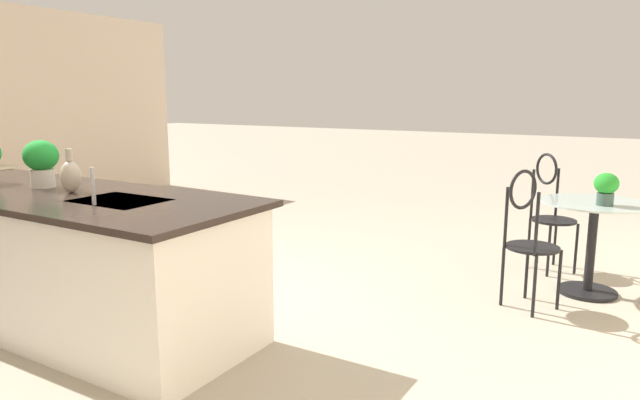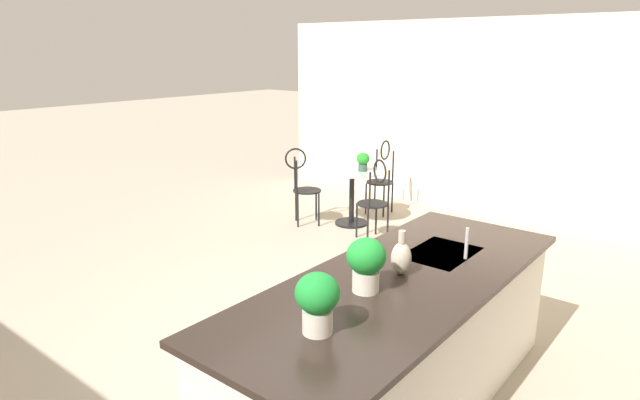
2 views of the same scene
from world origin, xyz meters
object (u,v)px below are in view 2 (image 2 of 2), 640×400
at_px(bistro_table, 352,192).
at_px(potted_plant_counter_far, 317,299).
at_px(chair_toward_desk, 382,174).
at_px(potted_plant_counter_near, 366,261).
at_px(chair_by_island, 303,183).
at_px(vase_on_counter, 401,257).
at_px(chair_near_window, 375,196).
at_px(potted_plant_on_table, 363,161).

distance_m(bistro_table, potted_plant_counter_far, 4.61).
relative_size(chair_toward_desk, potted_plant_counter_near, 3.18).
distance_m(chair_by_island, potted_plant_counter_far, 4.60).
relative_size(bistro_table, potted_plant_counter_near, 2.44).
bearing_deg(vase_on_counter, chair_by_island, -130.23).
distance_m(chair_near_window, potted_plant_counter_near, 3.47).
bearing_deg(potted_plant_on_table, bistro_table, -58.03).
height_order(potted_plant_counter_near, potted_plant_counter_far, potted_plant_counter_near).
bearing_deg(chair_near_window, potted_plant_counter_near, 32.09).
bearing_deg(potted_plant_on_table, chair_toward_desk, -170.37).
bearing_deg(chair_by_island, potted_plant_on_table, 126.23).
bearing_deg(bistro_table, chair_toward_desk, 179.20).
relative_size(bistro_table, vase_on_counter, 2.78).
xyz_separation_m(chair_toward_desk, potted_plant_counter_far, (4.53, 2.50, 0.53)).
bearing_deg(vase_on_counter, chair_toward_desk, -146.04).
height_order(chair_near_window, potted_plant_on_table, chair_near_window).
distance_m(bistro_table, potted_plant_on_table, 0.45).
height_order(potted_plant_counter_near, vase_on_counter, potted_plant_counter_near).
bearing_deg(chair_by_island, vase_on_counter, 49.77).
relative_size(chair_toward_desk, potted_plant_on_table, 4.27).
bearing_deg(potted_plant_counter_far, chair_by_island, -138.45).
distance_m(chair_near_window, vase_on_counter, 3.18).
height_order(potted_plant_on_table, potted_plant_counter_far, potted_plant_counter_far).
xyz_separation_m(chair_toward_desk, potted_plant_on_table, (0.64, 0.11, 0.31)).
distance_m(bistro_table, vase_on_counter, 3.86).
distance_m(chair_by_island, potted_plant_on_table, 0.85).
bearing_deg(potted_plant_counter_near, potted_plant_on_table, -145.37).
relative_size(potted_plant_counter_far, vase_on_counter, 1.11).
height_order(chair_toward_desk, potted_plant_counter_far, potted_plant_counter_far).
bearing_deg(chair_by_island, chair_toward_desk, 154.38).
height_order(bistro_table, chair_near_window, chair_near_window).
xyz_separation_m(potted_plant_on_table, potted_plant_counter_far, (3.89, 2.39, 0.22)).
height_order(bistro_table, vase_on_counter, vase_on_counter).
xyz_separation_m(chair_by_island, potted_plant_on_table, (-0.47, 0.64, 0.31)).
xyz_separation_m(chair_toward_desk, potted_plant_counter_near, (3.98, 2.42, 0.53)).
bearing_deg(chair_by_island, chair_near_window, 91.59).
bearing_deg(vase_on_counter, potted_plant_counter_near, -4.92).
distance_m(potted_plant_on_table, potted_plant_counter_far, 4.57).
xyz_separation_m(chair_toward_desk, vase_on_counter, (3.63, 2.45, 0.46)).
bearing_deg(vase_on_counter, chair_near_window, -144.06).
distance_m(chair_near_window, chair_by_island, 1.13).
bearing_deg(potted_plant_counter_far, potted_plant_counter_near, -171.44).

